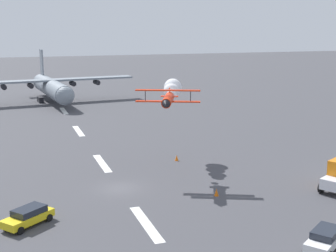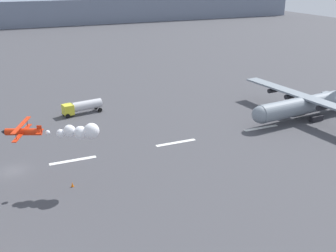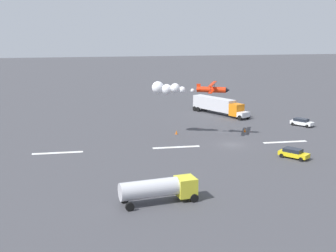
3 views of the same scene
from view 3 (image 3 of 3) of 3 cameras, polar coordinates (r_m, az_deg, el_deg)
ground_plane at (r=79.60m, az=7.91°, el=-2.29°), size 440.00×440.00×0.00m
runway_stripe_3 at (r=83.10m, az=14.29°, el=-1.93°), size 8.00×0.90×0.01m
runway_stripe_4 at (r=77.18m, az=1.03°, el=-2.64°), size 8.00×0.90×0.01m
runway_stripe_5 at (r=75.91m, az=-13.52°, el=-3.25°), size 8.00×0.90×0.01m
stunt_biplane_red at (r=83.87m, az=0.97°, el=4.66°), size 13.43×8.31×2.40m
semi_truck_orange at (r=105.29m, az=6.27°, el=2.59°), size 9.94×14.90×3.70m
fuel_tanker_truck at (r=53.29m, az=-1.07°, el=-7.75°), size 9.27×4.09×2.90m
followme_car_yellow at (r=96.85m, az=16.24°, el=0.48°), size 4.09×4.71×1.52m
airport_staff_sedan at (r=73.33m, az=15.29°, el=-3.25°), size 4.24×4.66×1.52m
traffic_cone_near at (r=89.07m, az=9.49°, el=-0.50°), size 0.44×0.44×0.75m
traffic_cone_far at (r=86.08m, az=1.05°, el=-0.78°), size 0.44×0.44×0.75m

